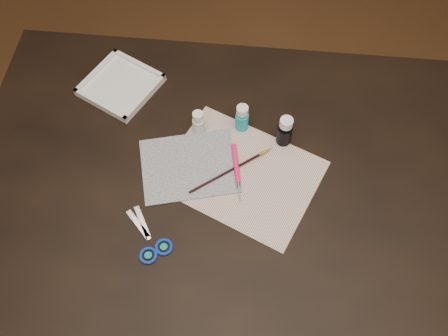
# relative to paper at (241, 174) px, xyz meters

# --- Properties ---
(ground) EXTENTS (3.50, 3.50, 0.02)m
(ground) POSITION_rel_paper_xyz_m (-0.04, -0.02, -0.76)
(ground) COLOR #422614
(ground) RESTS_ON ground
(table) EXTENTS (1.30, 0.90, 0.75)m
(table) POSITION_rel_paper_xyz_m (-0.04, -0.02, -0.38)
(table) COLOR black
(table) RESTS_ON ground
(paper) EXTENTS (0.45, 0.40, 0.00)m
(paper) POSITION_rel_paper_xyz_m (0.00, 0.00, 0.00)
(paper) COLOR silver
(paper) RESTS_ON table
(canvas) EXTENTS (0.28, 0.25, 0.00)m
(canvas) POSITION_rel_paper_xyz_m (-0.13, 0.01, 0.00)
(canvas) COLOR #131932
(canvas) RESTS_ON paper
(paint_bottle_white) EXTENTS (0.04, 0.04, 0.08)m
(paint_bottle_white) POSITION_rel_paper_xyz_m (-0.12, 0.12, 0.04)
(paint_bottle_white) COLOR silver
(paint_bottle_white) RESTS_ON table
(paint_bottle_cyan) EXTENTS (0.04, 0.04, 0.08)m
(paint_bottle_cyan) POSITION_rel_paper_xyz_m (-0.01, 0.14, 0.04)
(paint_bottle_cyan) COLOR #16A3BB
(paint_bottle_cyan) RESTS_ON table
(paint_bottle_navy) EXTENTS (0.04, 0.04, 0.09)m
(paint_bottle_navy) POSITION_rel_paper_xyz_m (0.10, 0.11, 0.05)
(paint_bottle_navy) COLOR black
(paint_bottle_navy) RESTS_ON table
(paintbrush) EXTENTS (0.20, 0.16, 0.01)m
(paintbrush) POSITION_rel_paper_xyz_m (-0.02, 0.01, 0.01)
(paintbrush) COLOR black
(paintbrush) RESTS_ON canvas
(craft_knife) EXTENTS (0.04, 0.17, 0.01)m
(craft_knife) POSITION_rel_paper_xyz_m (-0.01, -0.00, 0.01)
(craft_knife) COLOR #FF166A
(craft_knife) RESTS_ON paper
(scissors) EXTENTS (0.17, 0.18, 0.01)m
(scissors) POSITION_rel_paper_xyz_m (-0.21, -0.19, 0.00)
(scissors) COLOR silver
(scissors) RESTS_ON table
(palette_tray) EXTENTS (0.24, 0.24, 0.02)m
(palette_tray) POSITION_rel_paper_xyz_m (-0.35, 0.24, 0.01)
(palette_tray) COLOR white
(palette_tray) RESTS_ON table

